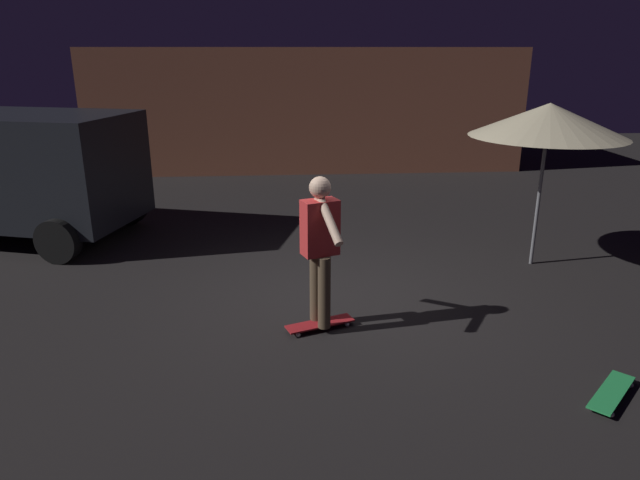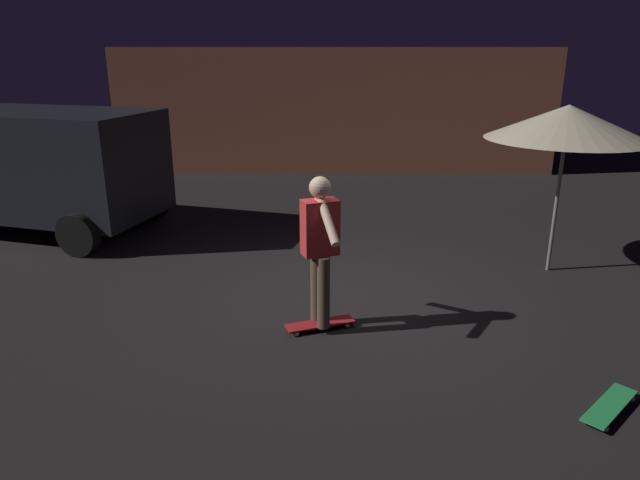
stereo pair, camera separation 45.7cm
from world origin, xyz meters
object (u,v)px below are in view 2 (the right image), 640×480
(parked_van, at_px, (22,162))
(skateboard_ridden, at_px, (320,324))
(patio_umbrella, at_px, (567,122))
(skateboard_spare, at_px, (610,406))
(skater, at_px, (320,241))

(parked_van, distance_m, skateboard_ridden, 6.44)
(parked_van, distance_m, patio_umbrella, 8.59)
(parked_van, height_order, skateboard_ridden, parked_van)
(skateboard_ridden, bearing_deg, parked_van, 143.20)
(parked_van, xyz_separation_m, skateboard_spare, (7.60, -5.34, -1.11))
(parked_van, bearing_deg, skater, -36.80)
(skater, bearing_deg, patio_umbrella, 29.39)
(skateboard_ridden, bearing_deg, patio_umbrella, 29.39)
(skateboard_spare, bearing_deg, skateboard_ridden, 148.62)
(patio_umbrella, distance_m, skateboard_spare, 3.98)
(skateboard_ridden, xyz_separation_m, skater, (0.00, -0.00, 0.98))
(patio_umbrella, relative_size, skateboard_spare, 3.30)
(patio_umbrella, distance_m, skater, 3.85)
(patio_umbrella, bearing_deg, skateboard_spare, -101.96)
(skateboard_spare, bearing_deg, skater, 148.62)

